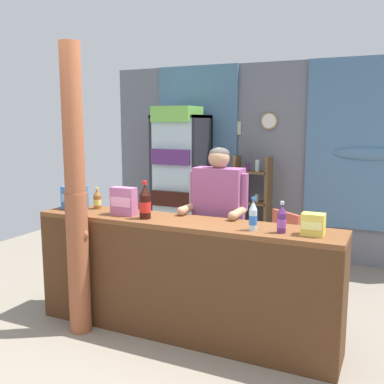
# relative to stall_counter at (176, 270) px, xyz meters

# --- Properties ---
(ground_plane) EXTENTS (7.73, 7.73, 0.00)m
(ground_plane) POSITION_rel_stall_counter_xyz_m (0.06, 0.89, -0.59)
(ground_plane) COLOR gray
(back_wall_curtained) EXTENTS (4.76, 0.22, 2.57)m
(back_wall_curtained) POSITION_rel_stall_counter_xyz_m (0.08, 2.72, 0.73)
(back_wall_curtained) COLOR slate
(back_wall_curtained) RESTS_ON ground
(stall_counter) EXTENTS (2.64, 0.47, 1.00)m
(stall_counter) POSITION_rel_stall_counter_xyz_m (0.00, 0.00, 0.00)
(stall_counter) COLOR brown
(stall_counter) RESTS_ON ground
(timber_post) EXTENTS (0.21, 0.18, 2.44)m
(timber_post) POSITION_rel_stall_counter_xyz_m (-0.82, -0.23, 0.57)
(timber_post) COLOR #995133
(timber_post) RESTS_ON ground
(drink_fridge) EXTENTS (0.66, 0.64, 2.00)m
(drink_fridge) POSITION_rel_stall_counter_xyz_m (-1.07, 2.22, 0.50)
(drink_fridge) COLOR #232328
(drink_fridge) RESTS_ON ground
(bottle_shelf_rack) EXTENTS (0.48, 0.28, 1.36)m
(bottle_shelf_rack) POSITION_rel_stall_counter_xyz_m (-0.13, 2.45, 0.11)
(bottle_shelf_rack) COLOR brown
(bottle_shelf_rack) RESTS_ON ground
(plastic_lawn_chair) EXTENTS (0.62, 0.62, 0.86)m
(plastic_lawn_chair) POSITION_rel_stall_counter_xyz_m (0.64, 1.56, -0.10)
(plastic_lawn_chair) COLOR #E5563D
(plastic_lawn_chair) RESTS_ON ground
(shopkeeper) EXTENTS (0.55, 0.42, 1.58)m
(shopkeeper) POSITION_rel_stall_counter_xyz_m (0.15, 0.53, 0.41)
(shopkeeper) COLOR #28282D
(shopkeeper) RESTS_ON ground
(soda_bottle_cola) EXTENTS (0.10, 0.10, 0.32)m
(soda_bottle_cola) POSITION_rel_stall_counter_xyz_m (-0.31, 0.03, 0.54)
(soda_bottle_cola) COLOR black
(soda_bottle_cola) RESTS_ON stall_counter
(soda_bottle_grape_soda) EXTENTS (0.07, 0.07, 0.24)m
(soda_bottle_grape_soda) POSITION_rel_stall_counter_xyz_m (0.85, 0.03, 0.50)
(soda_bottle_grape_soda) COLOR #56286B
(soda_bottle_grape_soda) RESTS_ON stall_counter
(soda_bottle_water) EXTENTS (0.06, 0.06, 0.25)m
(soda_bottle_water) POSITION_rel_stall_counter_xyz_m (0.64, 0.02, 0.51)
(soda_bottle_water) COLOR silver
(soda_bottle_water) RESTS_ON stall_counter
(soda_bottle_iced_tea) EXTENTS (0.07, 0.07, 0.20)m
(soda_bottle_iced_tea) POSITION_rel_stall_counter_xyz_m (-0.93, 0.20, 0.49)
(soda_bottle_iced_tea) COLOR brown
(soda_bottle_iced_tea) RESTS_ON stall_counter
(snack_box_wafer) EXTENTS (0.22, 0.11, 0.24)m
(snack_box_wafer) POSITION_rel_stall_counter_xyz_m (-0.55, 0.08, 0.53)
(snack_box_wafer) COLOR #B76699
(snack_box_wafer) RESTS_ON stall_counter
(snack_box_instant_noodle) EXTENTS (0.16, 0.12, 0.16)m
(snack_box_instant_noodle) POSITION_rel_stall_counter_xyz_m (1.07, 0.06, 0.48)
(snack_box_instant_noodle) COLOR #EAD14C
(snack_box_instant_noodle) RESTS_ON stall_counter
(snack_box_biscuit) EXTENTS (0.20, 0.16, 0.21)m
(snack_box_biscuit) POSITION_rel_stall_counter_xyz_m (-1.13, 0.12, 0.51)
(snack_box_biscuit) COLOR #3D75B7
(snack_box_biscuit) RESTS_ON stall_counter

